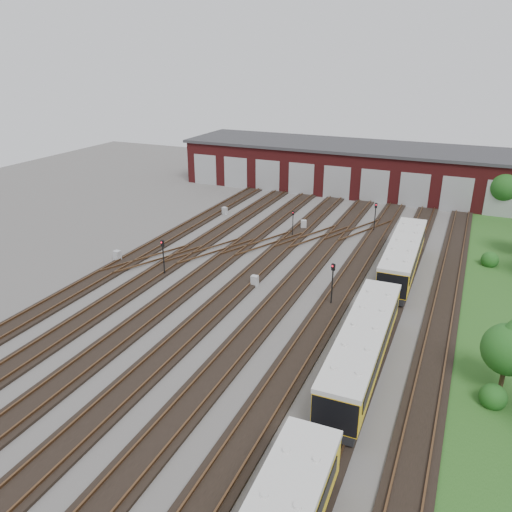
% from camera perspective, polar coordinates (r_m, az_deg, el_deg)
% --- Properties ---
extents(ground, '(120.00, 120.00, 0.00)m').
position_cam_1_polar(ground, '(38.03, -1.75, -6.51)').
color(ground, '#454340').
rests_on(ground, ground).
extents(track_network, '(30.40, 70.00, 0.33)m').
position_cam_1_polar(track_network, '(38.51, -1.60, -5.94)').
color(track_network, black).
rests_on(track_network, ground).
extents(maintenance_shed, '(51.00, 12.50, 6.35)m').
position_cam_1_polar(maintenance_shed, '(73.06, 12.04, 9.83)').
color(maintenance_shed, '#581617').
rests_on(maintenance_shed, ground).
extents(metro_train, '(2.76, 45.78, 2.84)m').
position_cam_1_polar(metro_train, '(31.29, 12.09, -10.14)').
color(metro_train, black).
rests_on(metro_train, ground).
extents(signal_mast_0, '(0.22, 0.21, 2.82)m').
position_cam_1_polar(signal_mast_0, '(53.11, 4.24, 4.08)').
color(signal_mast_0, black).
rests_on(signal_mast_0, ground).
extents(signal_mast_1, '(0.32, 0.30, 3.28)m').
position_cam_1_polar(signal_mast_1, '(44.15, -10.57, 0.35)').
color(signal_mast_1, black).
rests_on(signal_mast_1, ground).
extents(signal_mast_2, '(0.29, 0.28, 3.23)m').
position_cam_1_polar(signal_mast_2, '(55.93, 13.47, 4.76)').
color(signal_mast_2, black).
rests_on(signal_mast_2, ground).
extents(signal_mast_3, '(0.31, 0.30, 3.50)m').
position_cam_1_polar(signal_mast_3, '(38.60, 8.74, -2.62)').
color(signal_mast_3, black).
rests_on(signal_mast_3, ground).
extents(relay_cabinet_0, '(0.70, 0.62, 1.05)m').
position_cam_1_polar(relay_cabinet_0, '(48.73, -15.56, -0.00)').
color(relay_cabinet_0, '#A4A6A9').
rests_on(relay_cabinet_0, ground).
extents(relay_cabinet_1, '(0.67, 0.61, 0.92)m').
position_cam_1_polar(relay_cabinet_1, '(60.91, -3.60, 5.17)').
color(relay_cabinet_1, '#A4A6A9').
rests_on(relay_cabinet_1, ground).
extents(relay_cabinet_2, '(0.58, 0.49, 0.94)m').
position_cam_1_polar(relay_cabinet_2, '(42.00, -0.15, -2.86)').
color(relay_cabinet_2, '#A4A6A9').
rests_on(relay_cabinet_2, ground).
extents(relay_cabinet_3, '(0.76, 0.71, 1.00)m').
position_cam_1_polar(relay_cabinet_3, '(56.00, 5.46, 3.61)').
color(relay_cabinet_3, '#A4A6A9').
rests_on(relay_cabinet_3, ground).
extents(relay_cabinet_4, '(0.66, 0.55, 1.09)m').
position_cam_1_polar(relay_cabinet_4, '(46.45, 15.09, -1.03)').
color(relay_cabinet_4, '#A4A6A9').
rests_on(relay_cabinet_4, ground).
extents(tree_0, '(3.82, 3.82, 6.33)m').
position_cam_1_polar(tree_0, '(66.64, 26.59, 7.57)').
color(tree_0, '#342717').
rests_on(tree_0, ground).
extents(tree_3, '(2.99, 2.99, 4.95)m').
position_cam_1_polar(tree_3, '(31.69, 27.02, -8.93)').
color(tree_3, '#342717').
rests_on(tree_3, ground).
extents(bush_0, '(1.51, 1.51, 1.51)m').
position_cam_1_polar(bush_0, '(31.55, 25.53, -14.02)').
color(bush_0, '#1B4B15').
rests_on(bush_0, ground).
extents(bush_1, '(1.57, 1.57, 1.57)m').
position_cam_1_polar(bush_1, '(50.69, 25.20, -0.18)').
color(bush_1, '#1B4B15').
rests_on(bush_1, ground).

